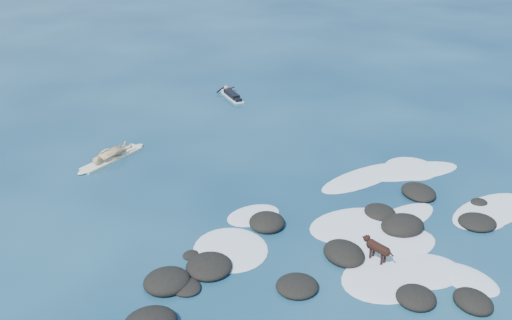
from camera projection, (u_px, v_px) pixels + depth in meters
ground at (321, 238)px, 17.25m from camera, size 160.00×160.00×0.00m
reef_rocks at (326, 266)px, 15.84m from camera, size 15.37×7.01×0.59m
breaking_foam at (380, 229)px, 17.68m from camera, size 13.69×7.72×0.12m
standing_surfer_rig at (110, 142)px, 21.69m from camera, size 3.11×1.55×1.85m
paddling_surfer_rig at (231, 95)px, 28.15m from camera, size 1.00×2.25×0.39m
dog at (377, 247)px, 16.01m from camera, size 0.40×1.13×0.72m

